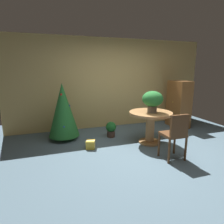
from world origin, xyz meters
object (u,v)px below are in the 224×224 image
(flower_vase, at_px, (153,100))
(holiday_tree, at_px, (63,110))
(wooden_chair_near, at_px, (175,133))
(round_dining_table, at_px, (150,121))
(wooden_cabinet, at_px, (179,104))
(potted_plant, at_px, (111,129))
(gift_box_gold, at_px, (91,144))

(flower_vase, distance_m, holiday_tree, 2.16)
(wooden_chair_near, xyz_separation_m, holiday_tree, (-1.90, 1.86, 0.21))
(round_dining_table, bearing_deg, holiday_tree, 153.93)
(round_dining_table, xyz_separation_m, wooden_cabinet, (1.50, 0.94, 0.16))
(round_dining_table, xyz_separation_m, potted_plant, (-0.74, 0.69, -0.32))
(flower_vase, relative_size, potted_plant, 1.23)
(gift_box_gold, bearing_deg, potted_plant, 40.43)
(flower_vase, relative_size, wooden_cabinet, 0.35)
(round_dining_table, bearing_deg, gift_box_gold, 175.08)
(round_dining_table, distance_m, gift_box_gold, 1.49)
(potted_plant, bearing_deg, gift_box_gold, -139.57)
(wooden_cabinet, bearing_deg, wooden_chair_near, -128.69)
(wooden_cabinet, bearing_deg, round_dining_table, -147.88)
(flower_vase, height_order, wooden_chair_near, flower_vase)
(potted_plant, bearing_deg, wooden_cabinet, 6.36)
(round_dining_table, bearing_deg, wooden_cabinet, 32.12)
(wooden_chair_near, distance_m, holiday_tree, 2.67)
(gift_box_gold, bearing_deg, flower_vase, -7.13)
(wooden_chair_near, height_order, holiday_tree, holiday_tree)
(gift_box_gold, height_order, wooden_cabinet, wooden_cabinet)
(round_dining_table, xyz_separation_m, gift_box_gold, (-1.41, 0.12, -0.45))
(flower_vase, distance_m, potted_plant, 1.34)
(round_dining_table, xyz_separation_m, wooden_chair_near, (0.00, -0.93, -0.01))
(flower_vase, bearing_deg, potted_plant, 134.78)
(holiday_tree, bearing_deg, wooden_cabinet, 0.20)
(flower_vase, relative_size, holiday_tree, 0.35)
(wooden_chair_near, xyz_separation_m, gift_box_gold, (-1.41, 1.05, -0.44))
(flower_vase, bearing_deg, holiday_tree, 152.61)
(round_dining_table, relative_size, wooden_cabinet, 0.72)
(flower_vase, relative_size, wooden_chair_near, 0.53)
(flower_vase, bearing_deg, wooden_chair_near, -89.97)
(flower_vase, xyz_separation_m, holiday_tree, (-1.90, 0.98, -0.31))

